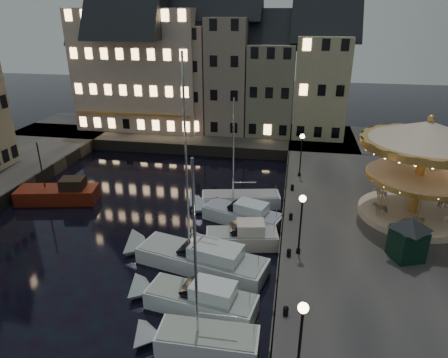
% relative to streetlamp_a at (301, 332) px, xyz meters
% --- Properties ---
extents(ground, '(160.00, 160.00, 0.00)m').
position_rel_streetlamp_a_xyz_m(ground, '(-7.20, 9.00, -4.02)').
color(ground, black).
rests_on(ground, ground).
extents(quay_east, '(16.00, 56.00, 1.30)m').
position_rel_streetlamp_a_xyz_m(quay_east, '(6.80, 15.00, -3.37)').
color(quay_east, '#474442').
rests_on(quay_east, ground).
extents(quay_north, '(44.00, 12.00, 1.30)m').
position_rel_streetlamp_a_xyz_m(quay_north, '(-15.20, 37.00, -3.37)').
color(quay_north, '#474442').
rests_on(quay_north, ground).
extents(quaywall_e, '(0.15, 44.00, 1.30)m').
position_rel_streetlamp_a_xyz_m(quaywall_e, '(-1.20, 15.00, -3.37)').
color(quaywall_e, '#47423A').
rests_on(quaywall_e, ground).
extents(quaywall_n, '(48.00, 0.15, 1.30)m').
position_rel_streetlamp_a_xyz_m(quaywall_n, '(-13.20, 31.00, -3.37)').
color(quaywall_n, '#47423A').
rests_on(quaywall_n, ground).
extents(streetlamp_a, '(0.44, 0.44, 4.17)m').
position_rel_streetlamp_a_xyz_m(streetlamp_a, '(0.00, 0.00, 0.00)').
color(streetlamp_a, black).
rests_on(streetlamp_a, quay_east).
extents(streetlamp_b, '(0.44, 0.44, 4.17)m').
position_rel_streetlamp_a_xyz_m(streetlamp_b, '(0.00, 10.00, 0.00)').
color(streetlamp_b, black).
rests_on(streetlamp_b, quay_east).
extents(streetlamp_c, '(0.44, 0.44, 4.17)m').
position_rel_streetlamp_a_xyz_m(streetlamp_c, '(0.00, 23.50, 0.00)').
color(streetlamp_c, black).
rests_on(streetlamp_c, quay_east).
extents(bollard_a, '(0.30, 0.30, 0.57)m').
position_rel_streetlamp_a_xyz_m(bollard_a, '(-0.60, 4.00, -2.41)').
color(bollard_a, black).
rests_on(bollard_a, quay_east).
extents(bollard_b, '(0.30, 0.30, 0.57)m').
position_rel_streetlamp_a_xyz_m(bollard_b, '(-0.60, 9.50, -2.41)').
color(bollard_b, black).
rests_on(bollard_b, quay_east).
extents(bollard_c, '(0.30, 0.30, 0.57)m').
position_rel_streetlamp_a_xyz_m(bollard_c, '(-0.60, 14.50, -2.41)').
color(bollard_c, black).
rests_on(bollard_c, quay_east).
extents(bollard_d, '(0.30, 0.30, 0.57)m').
position_rel_streetlamp_a_xyz_m(bollard_d, '(-0.60, 20.00, -2.41)').
color(bollard_d, black).
rests_on(bollard_d, quay_east).
extents(townhouse_na, '(5.50, 8.00, 12.80)m').
position_rel_streetlamp_a_xyz_m(townhouse_na, '(-26.70, 39.00, 3.76)').
color(townhouse_na, gray).
rests_on(townhouse_na, quay_north).
extents(townhouse_nb, '(6.16, 8.00, 13.80)m').
position_rel_streetlamp_a_xyz_m(townhouse_nb, '(-21.25, 39.00, 4.26)').
color(townhouse_nb, gray).
rests_on(townhouse_nb, quay_north).
extents(townhouse_nc, '(6.82, 8.00, 14.80)m').
position_rel_streetlamp_a_xyz_m(townhouse_nc, '(-15.20, 39.00, 4.76)').
color(townhouse_nc, tan).
rests_on(townhouse_nc, quay_north).
extents(townhouse_nd, '(5.50, 8.00, 15.80)m').
position_rel_streetlamp_a_xyz_m(townhouse_nd, '(-9.45, 39.00, 5.26)').
color(townhouse_nd, gray).
rests_on(townhouse_nd, quay_north).
extents(townhouse_ne, '(6.16, 8.00, 12.80)m').
position_rel_streetlamp_a_xyz_m(townhouse_ne, '(-4.00, 39.00, 3.76)').
color(townhouse_ne, gray).
rests_on(townhouse_ne, quay_north).
extents(townhouse_nf, '(6.82, 8.00, 13.80)m').
position_rel_streetlamp_a_xyz_m(townhouse_nf, '(2.05, 39.00, 4.26)').
color(townhouse_nf, tan).
rests_on(townhouse_nf, quay_north).
extents(hotel_corner, '(17.60, 9.00, 16.80)m').
position_rel_streetlamp_a_xyz_m(hotel_corner, '(-21.20, 39.00, 5.76)').
color(hotel_corner, beige).
rests_on(hotel_corner, quay_north).
extents(motorboat_a, '(6.16, 2.02, 10.23)m').
position_rel_streetlamp_a_xyz_m(motorboat_a, '(-4.94, 2.25, -3.48)').
color(motorboat_a, white).
rests_on(motorboat_a, ground).
extents(motorboat_b, '(7.50, 3.22, 2.15)m').
position_rel_streetlamp_a_xyz_m(motorboat_b, '(-5.80, 5.16, -3.38)').
color(motorboat_b, silver).
rests_on(motorboat_b, ground).
extents(motorboat_c, '(9.90, 4.69, 13.15)m').
position_rel_streetlamp_a_xyz_m(motorboat_c, '(-6.68, 9.17, -3.34)').
color(motorboat_c, silver).
rests_on(motorboat_c, ground).
extents(motorboat_d, '(6.33, 3.02, 2.15)m').
position_rel_streetlamp_a_xyz_m(motorboat_d, '(-4.46, 12.21, -3.38)').
color(motorboat_d, silver).
rests_on(motorboat_d, ground).
extents(motorboat_e, '(7.46, 4.32, 2.15)m').
position_rel_streetlamp_a_xyz_m(motorboat_e, '(-4.83, 15.86, -3.38)').
color(motorboat_e, silver).
rests_on(motorboat_e, ground).
extents(motorboat_f, '(7.92, 3.43, 10.47)m').
position_rel_streetlamp_a_xyz_m(motorboat_f, '(-5.59, 18.70, -3.49)').
color(motorboat_f, silver).
rests_on(motorboat_f, ground).
extents(red_fishing_boat, '(7.31, 3.80, 5.79)m').
position_rel_streetlamp_a_xyz_m(red_fishing_boat, '(-21.26, 16.75, -3.33)').
color(red_fishing_boat, '#5E190B').
rests_on(red_fishing_boat, ground).
extents(carousel, '(9.13, 9.13, 7.99)m').
position_rel_streetlamp_a_xyz_m(carousel, '(8.57, 16.67, 2.54)').
color(carousel, beige).
rests_on(carousel, quay_east).
extents(ticket_kiosk, '(2.81, 2.81, 3.30)m').
position_rel_streetlamp_a_xyz_m(ticket_kiosk, '(6.74, 10.67, -0.76)').
color(ticket_kiosk, black).
rests_on(ticket_kiosk, quay_east).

